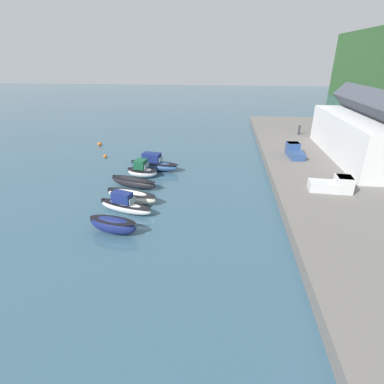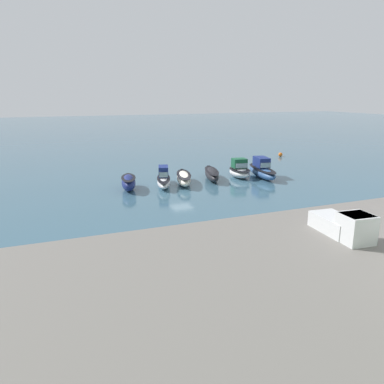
% 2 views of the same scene
% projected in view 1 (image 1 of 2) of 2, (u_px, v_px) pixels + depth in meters
% --- Properties ---
extents(ground_plane, '(320.00, 320.00, 0.00)m').
position_uv_depth(ground_plane, '(140.00, 205.00, 34.55)').
color(ground_plane, '#385B70').
extents(harbor_clubhouse, '(24.23, 9.58, 10.28)m').
position_uv_depth(harbor_clubhouse, '(366.00, 134.00, 45.13)').
color(harbor_clubhouse, white).
rests_on(harbor_clubhouse, quay_promenade).
extents(moored_boat_0, '(3.33, 7.85, 2.63)m').
position_uv_depth(moored_boat_0, '(154.00, 164.00, 44.80)').
color(moored_boat_0, '#33568E').
rests_on(moored_boat_0, ground_plane).
extents(moored_boat_1, '(2.97, 4.60, 2.47)m').
position_uv_depth(moored_boat_1, '(142.00, 171.00, 42.45)').
color(moored_boat_1, silver).
rests_on(moored_boat_1, ground_plane).
extents(moored_boat_2, '(3.41, 6.74, 1.40)m').
position_uv_depth(moored_boat_2, '(134.00, 182.00, 38.91)').
color(moored_boat_2, black).
rests_on(moored_boat_2, ground_plane).
extents(moored_boat_3, '(3.46, 6.76, 1.41)m').
position_uv_depth(moored_boat_3, '(131.00, 196.00, 35.05)').
color(moored_boat_3, white).
rests_on(moored_boat_3, ground_plane).
extents(moored_boat_4, '(3.34, 6.59, 2.35)m').
position_uv_depth(moored_boat_4, '(125.00, 205.00, 32.66)').
color(moored_boat_4, silver).
rests_on(moored_boat_4, ground_plane).
extents(moored_boat_5, '(2.59, 5.13, 1.67)m').
position_uv_depth(moored_boat_5, '(113.00, 225.00, 28.79)').
color(moored_boat_5, navy).
rests_on(moored_boat_5, ground_plane).
extents(pickup_truck_0, '(4.86, 2.32, 1.90)m').
position_uv_depth(pickup_truck_0, '(294.00, 151.00, 47.06)').
color(pickup_truck_0, '#2D4C84').
rests_on(pickup_truck_0, quay_promenade).
extents(pickup_truck_1, '(2.33, 4.87, 1.90)m').
position_uv_depth(pickup_truck_1, '(334.00, 185.00, 34.66)').
color(pickup_truck_1, silver).
rests_on(pickup_truck_1, quay_promenade).
extents(person_on_quay, '(0.40, 0.40, 2.14)m').
position_uv_depth(person_on_quay, '(299.00, 129.00, 59.92)').
color(person_on_quay, '#232838').
rests_on(person_on_quay, quay_promenade).
extents(mooring_buoy_0, '(0.71, 0.71, 0.71)m').
position_uv_depth(mooring_buoy_0, '(100.00, 144.00, 57.43)').
color(mooring_buoy_0, orange).
rests_on(mooring_buoy_0, ground_plane).
extents(mooring_buoy_1, '(0.57, 0.57, 0.57)m').
position_uv_depth(mooring_buoy_1, '(105.00, 156.00, 50.58)').
color(mooring_buoy_1, orange).
rests_on(mooring_buoy_1, ground_plane).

